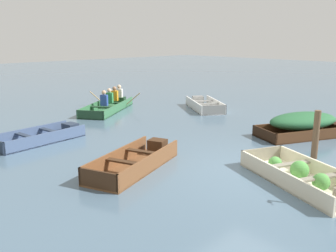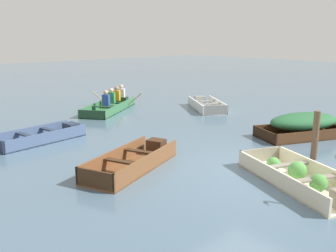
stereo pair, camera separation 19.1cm
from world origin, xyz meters
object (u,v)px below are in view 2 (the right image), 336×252
Objects in this scene: skiff_white_near_moored at (206,106)px; rowboat_green_with_crew at (111,104)px; skiff_wooden_brown_mid_moored at (135,161)px; skiff_slate_blue_far_moored at (43,136)px; skiff_dark_varnish_outer_moored at (305,123)px; dinghy_cream_foreground at (302,178)px; mooring_post at (315,135)px.

rowboat_green_with_crew is (-3.05, 2.61, 0.08)m from skiff_white_near_moored.
skiff_wooden_brown_mid_moored reaches higher than skiff_white_near_moored.
skiff_wooden_brown_mid_moored is 3.75m from skiff_slate_blue_far_moored.
skiff_dark_varnish_outer_moored is at bearing -76.89° from rowboat_green_with_crew.
dinghy_cream_foreground is 2.53× the size of mooring_post.
skiff_white_near_moored is 5.28m from skiff_dark_varnish_outer_moored.
skiff_slate_blue_far_moored is 5.05m from rowboat_green_with_crew.
skiff_dark_varnish_outer_moored is at bearing -103.67° from skiff_white_near_moored.
skiff_wooden_brown_mid_moored is at bearing -81.55° from skiff_slate_blue_far_moored.
skiff_slate_blue_far_moored is at bearing 123.75° from mooring_post.
skiff_white_near_moored is 2.21× the size of mooring_post.
rowboat_green_with_crew is at bearing 139.38° from skiff_white_near_moored.
mooring_post is (1.82, 0.65, 0.46)m from dinghy_cream_foreground.
mooring_post is (-1.87, -1.24, 0.20)m from skiff_dark_varnish_outer_moored.
mooring_post reaches higher than rowboat_green_with_crew.
skiff_white_near_moored is at bearing 54.82° from dinghy_cream_foreground.
dinghy_cream_foreground is 0.89× the size of rowboat_green_with_crew.
rowboat_green_with_crew is at bearing 103.11° from skiff_dark_varnish_outer_moored.
rowboat_green_with_crew is (3.74, 6.37, 0.07)m from skiff_wooden_brown_mid_moored.
skiff_dark_varnish_outer_moored is at bearing 27.07° from dinghy_cream_foreground.
mooring_post is (4.22, -6.31, 0.49)m from skiff_slate_blue_far_moored.
skiff_white_near_moored is at bearing -40.62° from rowboat_green_with_crew.
mooring_post reaches higher than skiff_slate_blue_far_moored.
rowboat_green_with_crew is at bearing 78.87° from dinghy_cream_foreground.
skiff_slate_blue_far_moored is at bearing -179.67° from skiff_white_near_moored.
skiff_dark_varnish_outer_moored is 7.94m from rowboat_green_with_crew.
skiff_white_near_moored is 1.00× the size of skiff_slate_blue_far_moored.
skiff_slate_blue_far_moored is (-0.55, 3.71, -0.02)m from skiff_wooden_brown_mid_moored.
skiff_slate_blue_far_moored is 7.61m from mooring_post.
rowboat_green_with_crew is at bearing 59.58° from skiff_wooden_brown_mid_moored.
dinghy_cream_foreground is at bearing -71.00° from skiff_slate_blue_far_moored.
skiff_white_near_moored is 0.78× the size of rowboat_green_with_crew.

